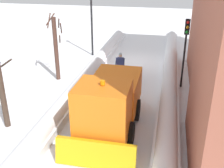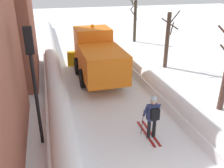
{
  "view_description": "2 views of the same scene",
  "coord_description": "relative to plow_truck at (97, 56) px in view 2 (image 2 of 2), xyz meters",
  "views": [
    {
      "loc": [
        -2.48,
        21.04,
        7.38
      ],
      "look_at": [
        0.42,
        7.29,
        1.19
      ],
      "focal_mm": 44.21,
      "sensor_mm": 36.0,
      "label": 1
    },
    {
      "loc": [
        -2.92,
        -3.85,
        5.78
      ],
      "look_at": [
        -0.19,
        6.1,
        1.24
      ],
      "focal_mm": 38.65,
      "sensor_mm": 36.0,
      "label": 2
    }
  ],
  "objects": [
    {
      "name": "bare_tree_far",
      "position": [
        5.52,
        8.47,
        0.61
      ],
      "size": [
        0.94,
        1.34,
        4.32
      ],
      "color": "#3A3023",
      "rests_on": "ground"
    },
    {
      "name": "traffic_light_pole",
      "position": [
        -3.44,
        -5.66,
        1.6
      ],
      "size": [
        0.28,
        0.42,
        4.38
      ],
      "color": "black",
      "rests_on": "ground"
    },
    {
      "name": "snowbank_left",
      "position": [
        -2.68,
        0.07,
        -1.01
      ],
      "size": [
        1.1,
        36.0,
        1.06
      ],
      "color": "white",
      "rests_on": "ground"
    },
    {
      "name": "plow_truck",
      "position": [
        0.0,
        0.0,
        0.0
      ],
      "size": [
        3.2,
        5.98,
        3.12
      ],
      "color": "orange",
      "rests_on": "ground"
    },
    {
      "name": "skier",
      "position": [
        0.71,
        -6.57,
        -0.48
      ],
      "size": [
        0.62,
        1.8,
        1.81
      ],
      "color": "black",
      "rests_on": "ground"
    },
    {
      "name": "bare_tree_mid",
      "position": [
        5.02,
        0.77,
        0.5
      ],
      "size": [
        1.17,
        1.23,
        3.93
      ],
      "color": "#453429",
      "rests_on": "ground"
    },
    {
      "name": "ground_plane",
      "position": [
        0.05,
        0.07,
        -1.48
      ],
      "size": [
        80.0,
        80.0,
        0.0
      ],
      "primitive_type": "plane",
      "color": "white"
    },
    {
      "name": "snowbank_right",
      "position": [
        2.78,
        0.07,
        -1.11
      ],
      "size": [
        1.1,
        36.0,
        0.9
      ],
      "color": "white",
      "rests_on": "ground"
    }
  ]
}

